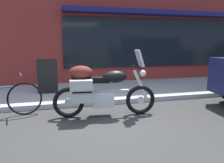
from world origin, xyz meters
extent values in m
plane|color=#333333|center=(0.00, 0.00, 0.00)|extent=(80.00, 80.00, 0.00)
torus|color=black|center=(0.71, 0.25, 0.32)|extent=(0.65, 0.16, 0.64)
cylinder|color=silver|center=(0.71, 0.25, 0.32)|extent=(0.17, 0.08, 0.16)
torus|color=black|center=(-0.81, 0.42, 0.32)|extent=(0.65, 0.16, 0.64)
cylinder|color=silver|center=(-0.81, 0.42, 0.32)|extent=(0.17, 0.08, 0.16)
cube|color=silver|center=(-0.10, 0.34, 0.37)|extent=(0.47, 0.35, 0.32)
cylinder|color=silver|center=(-0.05, 0.34, 0.54)|extent=(0.99, 0.17, 0.06)
ellipsoid|color=black|center=(0.15, 0.32, 0.84)|extent=(0.55, 0.34, 0.26)
cube|color=black|center=(-0.27, 0.36, 0.78)|extent=(0.62, 0.30, 0.11)
cube|color=black|center=(-0.60, 0.40, 0.76)|extent=(0.30, 0.25, 0.18)
cylinder|color=silver|center=(0.71, 0.25, 0.64)|extent=(0.35, 0.11, 0.67)
cylinder|color=black|center=(0.59, 0.27, 1.04)|extent=(0.10, 0.62, 0.04)
cube|color=silver|center=(0.67, 0.26, 1.22)|extent=(0.18, 0.33, 0.35)
sphere|color=#EAEACC|center=(0.75, 0.25, 0.90)|extent=(0.14, 0.14, 0.14)
cube|color=#ADADAD|center=(-0.58, 0.15, 0.60)|extent=(0.46, 0.25, 0.44)
cube|color=black|center=(-0.58, 0.04, 0.60)|extent=(0.37, 0.06, 0.03)
ellipsoid|color=#591E19|center=(-0.55, 0.39, 0.94)|extent=(0.51, 0.37, 0.28)
torus|color=black|center=(-1.70, 0.84, 0.36)|extent=(0.71, 0.17, 0.72)
cylinder|color=#1E5999|center=(-1.75, 0.83, 0.88)|extent=(0.11, 0.48, 0.03)
cube|color=black|center=(-1.25, 2.28, 0.60)|extent=(0.55, 0.20, 0.96)
cube|color=black|center=(-1.25, 2.50, 0.60)|extent=(0.55, 0.20, 0.96)
camera|label=1|loc=(-1.10, -4.10, 1.52)|focal=35.69mm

